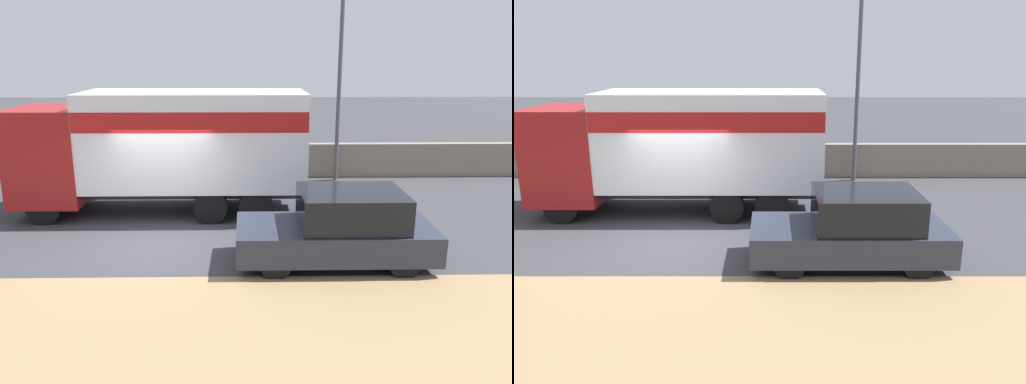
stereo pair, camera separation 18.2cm
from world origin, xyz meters
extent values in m
plane|color=#38383D|center=(0.00, 0.00, 0.00)|extent=(80.00, 80.00, 0.00)
cube|color=gray|center=(0.00, 6.49, 0.60)|extent=(60.00, 0.35, 1.20)
cylinder|color=#4C4C51|center=(5.23, 5.88, 3.36)|extent=(0.14, 0.14, 6.72)
cube|color=maroon|center=(-3.20, 2.38, 1.67)|extent=(1.87, 2.45, 2.53)
cube|color=black|center=(-4.12, 2.38, 2.18)|extent=(0.06, 2.08, 1.11)
cube|color=#2D2D33|center=(0.70, 2.38, 0.66)|extent=(5.94, 1.32, 0.25)
cube|color=white|center=(0.70, 2.38, 2.07)|extent=(5.94, 2.40, 2.56)
cube|color=red|center=(0.70, 2.38, 2.67)|extent=(5.91, 2.42, 0.51)
cylinder|color=black|center=(-3.20, 1.35, 0.45)|extent=(0.90, 0.28, 0.90)
cylinder|color=black|center=(-3.20, 3.41, 0.45)|extent=(0.90, 0.28, 0.90)
cylinder|color=black|center=(2.34, 1.35, 0.45)|extent=(0.90, 0.28, 0.90)
cylinder|color=black|center=(2.34, 3.41, 0.45)|extent=(0.90, 0.28, 0.90)
cylinder|color=black|center=(1.15, 1.35, 0.45)|extent=(0.90, 0.28, 0.90)
cylinder|color=black|center=(1.15, 3.41, 0.45)|extent=(0.90, 0.28, 0.90)
cube|color=#282D3D|center=(3.94, -1.27, 0.54)|extent=(4.13, 1.85, 0.62)
cube|color=black|center=(4.27, -1.27, 1.22)|extent=(2.15, 1.70, 0.73)
cylinder|color=black|center=(2.67, -2.07, 0.31)|extent=(0.62, 0.20, 0.62)
cylinder|color=black|center=(2.67, -0.47, 0.31)|extent=(0.62, 0.20, 0.62)
cylinder|color=black|center=(5.22, -2.07, 0.31)|extent=(0.62, 0.20, 0.62)
cylinder|color=black|center=(5.22, -0.47, 0.31)|extent=(0.62, 0.20, 0.62)
camera|label=1|loc=(2.10, -11.16, 4.34)|focal=35.00mm
camera|label=2|loc=(2.28, -11.16, 4.34)|focal=35.00mm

